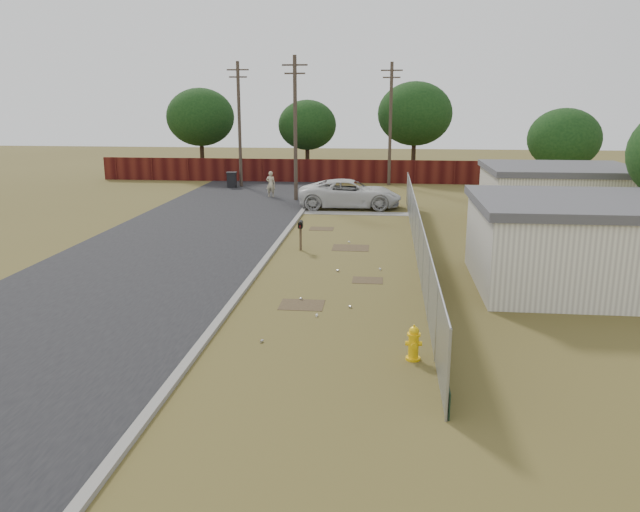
# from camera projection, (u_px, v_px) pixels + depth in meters

# --- Properties ---
(ground) EXTENTS (120.00, 120.00, 0.00)m
(ground) POSITION_uv_depth(u_px,v_px,m) (339.00, 265.00, 24.57)
(ground) COLOR brown
(ground) RESTS_ON ground
(street) EXTENTS (15.10, 60.00, 0.12)m
(street) POSITION_uv_depth(u_px,v_px,m) (223.00, 222.00, 33.01)
(street) COLOR black
(street) RESTS_ON ground
(chainlink_fence) EXTENTS (0.10, 27.06, 2.02)m
(chainlink_fence) POSITION_uv_depth(u_px,v_px,m) (418.00, 242.00, 25.04)
(chainlink_fence) COLOR #97999F
(chainlink_fence) RESTS_ON ground
(privacy_fence) EXTENTS (30.00, 0.12, 1.80)m
(privacy_fence) POSITION_uv_depth(u_px,v_px,m) (287.00, 170.00, 49.06)
(privacy_fence) COLOR #4E1710
(privacy_fence) RESTS_ON ground
(utility_poles) EXTENTS (12.60, 8.24, 9.00)m
(utility_poles) POSITION_uv_depth(u_px,v_px,m) (309.00, 124.00, 43.72)
(utility_poles) COLOR #4A3B31
(utility_poles) RESTS_ON ground
(houses) EXTENTS (9.30, 17.24, 3.10)m
(houses) POSITION_uv_depth(u_px,v_px,m) (574.00, 217.00, 26.22)
(houses) COLOR white
(houses) RESTS_ON ground
(horizon_trees) EXTENTS (33.32, 31.94, 7.78)m
(horizon_trees) POSITION_uv_depth(u_px,v_px,m) (375.00, 123.00, 46.07)
(horizon_trees) COLOR #302115
(horizon_trees) RESTS_ON ground
(fire_hydrant) EXTENTS (0.42, 0.41, 0.93)m
(fire_hydrant) POSITION_uv_depth(u_px,v_px,m) (414.00, 344.00, 15.57)
(fire_hydrant) COLOR yellow
(fire_hydrant) RESTS_ON ground
(mailbox) EXTENTS (0.22, 0.56, 1.29)m
(mailbox) POSITION_uv_depth(u_px,v_px,m) (301.00, 227.00, 26.76)
(mailbox) COLOR brown
(mailbox) RESTS_ON ground
(pickup_truck) EXTENTS (6.25, 3.11, 1.70)m
(pickup_truck) POSITION_uv_depth(u_px,v_px,m) (350.00, 194.00, 37.39)
(pickup_truck) COLOR silver
(pickup_truck) RESTS_ON ground
(pedestrian) EXTENTS (0.67, 0.48, 1.73)m
(pedestrian) POSITION_uv_depth(u_px,v_px,m) (271.00, 184.00, 41.46)
(pedestrian) COLOR #BDB08B
(pedestrian) RESTS_ON ground
(trash_bin) EXTENTS (0.84, 0.83, 1.14)m
(trash_bin) POSITION_uv_depth(u_px,v_px,m) (232.00, 180.00, 46.09)
(trash_bin) COLOR black
(trash_bin) RESTS_ON ground
(scattered_litter) EXTENTS (3.19, 12.36, 0.07)m
(scattered_litter) POSITION_uv_depth(u_px,v_px,m) (332.00, 287.00, 21.62)
(scattered_litter) COLOR silver
(scattered_litter) RESTS_ON ground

